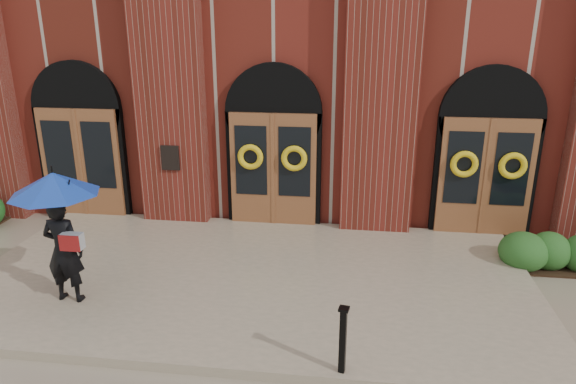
# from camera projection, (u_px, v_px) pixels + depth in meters

# --- Properties ---
(ground) EXTENTS (90.00, 90.00, 0.00)m
(ground) POSITION_uv_depth(u_px,v_px,m) (250.00, 286.00, 9.19)
(ground) COLOR gray
(ground) RESTS_ON ground
(landing) EXTENTS (10.00, 5.30, 0.15)m
(landing) POSITION_uv_depth(u_px,v_px,m) (251.00, 278.00, 9.30)
(landing) COLOR tan
(landing) RESTS_ON ground
(church_building) EXTENTS (16.20, 12.53, 7.00)m
(church_building) POSITION_uv_depth(u_px,v_px,m) (303.00, 54.00, 16.34)
(church_building) COLOR maroon
(church_building) RESTS_ON ground
(man_with_umbrella) EXTENTS (1.40, 1.40, 2.17)m
(man_with_umbrella) POSITION_uv_depth(u_px,v_px,m) (58.00, 213.00, 7.98)
(man_with_umbrella) COLOR black
(man_with_umbrella) RESTS_ON landing
(metal_post) EXTENTS (0.15, 0.15, 0.95)m
(metal_post) POSITION_uv_depth(u_px,v_px,m) (343.00, 339.00, 6.56)
(metal_post) COLOR black
(metal_post) RESTS_ON landing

